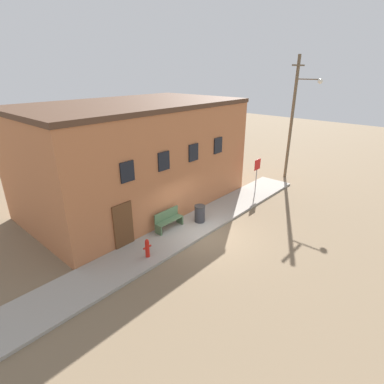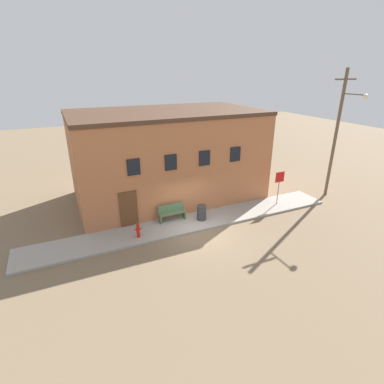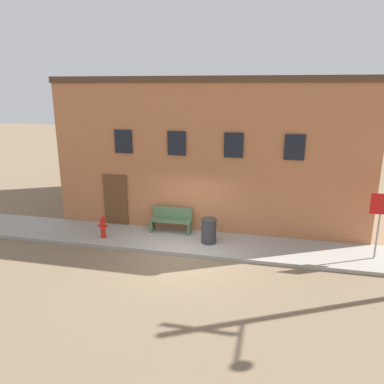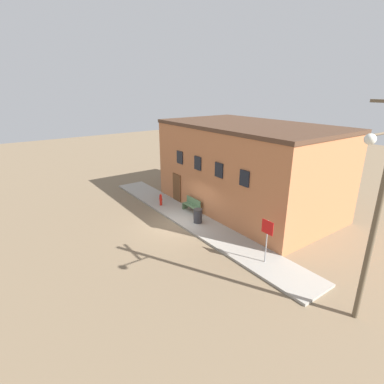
% 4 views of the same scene
% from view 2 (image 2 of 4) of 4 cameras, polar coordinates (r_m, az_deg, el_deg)
% --- Properties ---
extents(ground_plane, '(80.00, 80.00, 0.00)m').
position_cam_2_polar(ground_plane, '(16.80, 1.25, -7.67)').
color(ground_plane, '#7A664C').
extents(sidewalk, '(18.66, 2.18, 0.13)m').
position_cam_2_polar(sidewalk, '(17.63, -0.30, -5.89)').
color(sidewalk, '#9E998E').
rests_on(sidewalk, ground).
extents(brick_building, '(12.29, 7.14, 5.96)m').
position_cam_2_polar(brick_building, '(20.66, -4.77, 7.01)').
color(brick_building, '#B26B42').
rests_on(brick_building, ground).
extents(fire_hydrant, '(0.39, 0.19, 0.84)m').
position_cam_2_polar(fire_hydrant, '(16.15, -10.24, -7.13)').
color(fire_hydrant, red).
rests_on(fire_hydrant, sidewalk).
extents(stop_sign, '(0.68, 0.06, 2.22)m').
position_cam_2_polar(stop_sign, '(20.14, 16.29, 1.90)').
color(stop_sign, gray).
rests_on(stop_sign, sidewalk).
extents(bench, '(1.58, 0.44, 0.97)m').
position_cam_2_polar(bench, '(17.67, -3.87, -3.92)').
color(bench, '#4C6B47').
rests_on(bench, sidewalk).
extents(trash_bin, '(0.57, 0.57, 0.90)m').
position_cam_2_polar(trash_bin, '(17.68, 1.82, -3.93)').
color(trash_bin, '#333338').
rests_on(trash_bin, sidewalk).
extents(utility_pole, '(1.80, 1.85, 8.53)m').
position_cam_2_polar(utility_pole, '(22.47, 26.10, 10.49)').
color(utility_pole, brown).
rests_on(utility_pole, ground).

